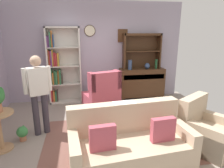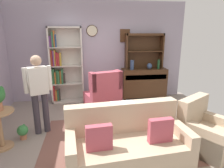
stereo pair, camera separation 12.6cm
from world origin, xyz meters
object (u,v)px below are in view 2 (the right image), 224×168
at_px(coffee_table, 128,116).
at_px(couch_floral, 127,145).
at_px(vase_round, 149,66).
at_px(bookshelf, 64,66).
at_px(bottle_wine, 158,64).
at_px(potted_plant_small, 23,131).
at_px(sideboard, 144,82).
at_px(armchair_floral, 205,133).
at_px(book_stack, 120,110).
at_px(vase_tall, 132,65).
at_px(wingback_chair, 103,96).
at_px(sideboard_hutch, 144,46).
at_px(person_reading, 39,89).

bearing_deg(coffee_table, couch_floral, -103.14).
bearing_deg(vase_round, bookshelf, 176.41).
xyz_separation_m(bottle_wine, coffee_table, (-1.30, -1.85, -0.70)).
distance_m(couch_floral, potted_plant_small, 2.04).
bearing_deg(sideboard, armchair_floral, -83.99).
relative_size(vase_round, couch_floral, 0.09).
relative_size(armchair_floral, book_stack, 5.51).
xyz_separation_m(vase_tall, book_stack, (-0.66, -1.77, -0.61)).
distance_m(couch_floral, armchair_floral, 1.43).
xyz_separation_m(potted_plant_small, coffee_table, (2.01, -0.03, 0.19)).
height_order(vase_round, potted_plant_small, vase_round).
bearing_deg(vase_round, couch_floral, -114.18).
relative_size(bottle_wine, couch_floral, 0.15).
distance_m(bookshelf, bottle_wine, 2.70).
bearing_deg(bookshelf, wingback_chair, -38.41).
relative_size(sideboard_hutch, couch_floral, 0.59).
relative_size(vase_tall, armchair_floral, 0.25).
bearing_deg(armchair_floral, bottle_wine, 87.60).
bearing_deg(bookshelf, vase_tall, -4.96).
relative_size(sideboard, potted_plant_small, 4.63).
bearing_deg(sideboard_hutch, person_reading, -145.46).
bearing_deg(book_stack, sideboard_hutch, 61.87).
height_order(sideboard_hutch, coffee_table, sideboard_hutch).
bearing_deg(potted_plant_small, sideboard_hutch, 34.64).
height_order(sideboard, vase_round, vase_round).
bearing_deg(armchair_floral, person_reading, 161.17).
height_order(sideboard_hutch, vase_tall, sideboard_hutch).
height_order(vase_round, bottle_wine, bottle_wine).
bearing_deg(wingback_chair, armchair_floral, -51.34).
xyz_separation_m(vase_round, bottle_wine, (0.26, -0.02, 0.05)).
relative_size(wingback_chair, potted_plant_small, 3.74).
relative_size(vase_round, book_stack, 0.88).
relative_size(sideboard, bottle_wine, 4.73).
xyz_separation_m(armchair_floral, wingback_chair, (-1.56, 1.95, 0.09)).
bearing_deg(book_stack, sideboard, 60.48).
distance_m(sideboard_hutch, potted_plant_small, 3.82).
height_order(armchair_floral, person_reading, person_reading).
xyz_separation_m(vase_tall, wingback_chair, (-0.89, -0.65, -0.67)).
height_order(vase_tall, potted_plant_small, vase_tall).
height_order(bottle_wine, book_stack, bottle_wine).
height_order(bottle_wine, couch_floral, bottle_wine).
bearing_deg(sideboard_hutch, sideboard, -90.00).
relative_size(couch_floral, wingback_chair, 1.78).
height_order(couch_floral, book_stack, couch_floral).
distance_m(bookshelf, sideboard, 2.36).
relative_size(vase_round, wingback_chair, 0.16).
distance_m(sideboard, bottle_wine, 0.68).
bearing_deg(sideboard_hutch, coffee_table, -114.03).
bearing_deg(potted_plant_small, sideboard, 33.17).
height_order(armchair_floral, wingback_chair, wingback_chair).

